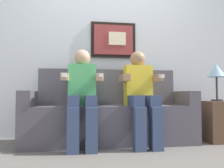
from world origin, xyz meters
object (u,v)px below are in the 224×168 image
Objects in this scene: table_lamp at (216,72)px; couch at (110,117)px; side_table_right at (218,121)px; person_on_right at (141,92)px; person_on_left at (82,92)px.

couch is at bearing 173.82° from table_lamp.
couch reaches higher than side_table_right.
table_lamp is (0.98, 0.02, 0.25)m from person_on_right.
person_on_right is 2.41× the size of table_lamp.
side_table_right is (1.02, 0.06, -0.36)m from person_on_right.
side_table_right is (1.69, 0.06, -0.36)m from person_on_left.
table_lamp is at bearing -6.18° from couch.
person_on_left is at bearing -179.15° from table_lamp.
person_on_left is at bearing -153.63° from couch.
couch is 4.02× the size of side_table_right.
person_on_right reaches higher than side_table_right.
table_lamp is at bearing -132.21° from side_table_right.
person_on_left reaches higher than table_lamp.
table_lamp is at bearing 0.85° from person_on_left.
person_on_right is 1.08m from side_table_right.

